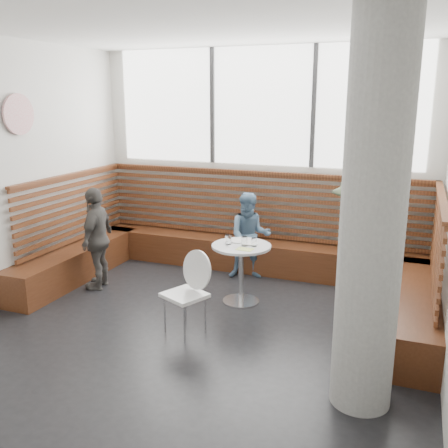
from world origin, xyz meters
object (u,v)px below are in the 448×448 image
at_px(concrete_column, 373,217).
at_px(child_left, 97,238).
at_px(cafe_chair, 187,285).
at_px(cafe_table, 241,261).
at_px(child_back, 250,236).
at_px(adult_man, 359,248).

bearing_deg(concrete_column, child_left, 158.22).
distance_m(concrete_column, cafe_chair, 2.30).
bearing_deg(concrete_column, cafe_chair, 160.68).
xyz_separation_m(cafe_table, child_back, (-0.18, 0.89, 0.08)).
xyz_separation_m(cafe_chair, child_left, (-1.68, 0.76, 0.16)).
bearing_deg(cafe_table, adult_man, -0.49).
bearing_deg(adult_man, child_back, 49.06).
xyz_separation_m(adult_man, child_left, (-3.35, -0.18, -0.18)).
distance_m(adult_man, child_left, 3.36).
relative_size(adult_man, child_left, 1.26).
bearing_deg(cafe_table, cafe_chair, -106.63).
height_order(cafe_table, child_left, child_left).
relative_size(cafe_table, child_back, 0.61).
distance_m(cafe_chair, child_back, 1.85).
bearing_deg(child_left, child_back, 109.96).
height_order(concrete_column, child_back, concrete_column).
height_order(cafe_chair, adult_man, adult_man).
relative_size(cafe_chair, adult_man, 0.52).
xyz_separation_m(concrete_column, child_left, (-3.59, 1.44, -0.92)).
height_order(concrete_column, cafe_table, concrete_column).
relative_size(concrete_column, child_back, 2.61).
distance_m(cafe_table, cafe_chair, 0.99).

